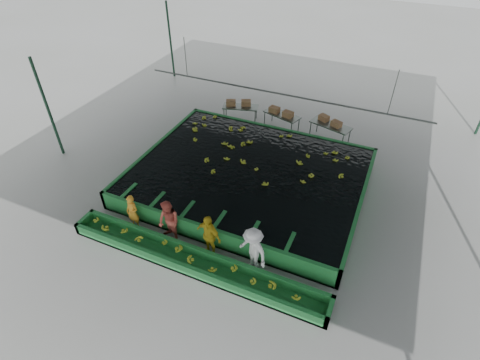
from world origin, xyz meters
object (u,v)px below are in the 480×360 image
at_px(box_stack_right, 330,123).
at_px(worker_d, 253,250).
at_px(worker_b, 169,222).
at_px(worker_c, 209,235).
at_px(worker_a, 133,212).
at_px(packing_table_right, 330,132).
at_px(flotation_tank, 249,177).
at_px(packing_table_mid, 281,122).
at_px(box_stack_mid, 281,114).
at_px(packing_table_left, 240,113).
at_px(sorting_trough, 193,262).
at_px(box_stack_left, 239,105).

bearing_deg(box_stack_right, worker_d, -92.31).
xyz_separation_m(worker_b, worker_c, (1.67, 0.00, -0.01)).
bearing_deg(box_stack_right, worker_a, -119.62).
bearing_deg(packing_table_right, worker_a, -120.29).
height_order(worker_c, box_stack_right, worker_c).
xyz_separation_m(flotation_tank, packing_table_right, (2.43, 5.23, 0.04)).
height_order(packing_table_mid, packing_table_right, packing_table_right).
distance_m(packing_table_right, box_stack_mid, 2.81).
height_order(worker_a, packing_table_mid, worker_a).
xyz_separation_m(worker_d, packing_table_left, (-4.73, 9.58, -0.50)).
xyz_separation_m(worker_c, packing_table_right, (2.20, 9.53, -0.44)).
xyz_separation_m(sorting_trough, box_stack_left, (-2.92, 10.45, 0.65)).
xyz_separation_m(packing_table_left, box_stack_mid, (2.44, -0.01, 0.48)).
relative_size(packing_table_left, packing_table_right, 0.93).
xyz_separation_m(packing_table_left, packing_table_right, (5.21, -0.05, 0.03)).
distance_m(worker_d, packing_table_right, 9.55).
relative_size(sorting_trough, worker_c, 5.40).
bearing_deg(box_stack_left, worker_a, -91.23).
bearing_deg(packing_table_mid, packing_table_right, -2.04).
height_order(flotation_tank, worker_c, worker_c).
relative_size(worker_a, worker_c, 0.84).
bearing_deg(worker_c, box_stack_mid, 106.76).
relative_size(sorting_trough, packing_table_mid, 4.91).
distance_m(worker_b, box_stack_mid, 9.63).
distance_m(worker_d, box_stack_left, 10.81).
bearing_deg(packing_table_mid, worker_c, -86.89).
bearing_deg(box_stack_left, packing_table_left, -25.70).
xyz_separation_m(sorting_trough, packing_table_right, (2.43, 10.33, 0.24)).
bearing_deg(box_stack_mid, box_stack_right, 1.20).
bearing_deg(worker_b, packing_table_right, 88.98).
relative_size(packing_table_left, box_stack_left, 1.42).
bearing_deg(packing_table_right, packing_table_mid, 177.96).
bearing_deg(sorting_trough, worker_b, 150.99).
relative_size(worker_c, worker_d, 0.98).
height_order(packing_table_mid, box_stack_mid, box_stack_mid).
height_order(flotation_tank, worker_d, worker_d).
relative_size(worker_b, box_stack_mid, 1.32).
distance_m(worker_b, worker_c, 1.67).
relative_size(flotation_tank, box_stack_right, 7.48).
distance_m(worker_d, box_stack_right, 9.63).
distance_m(flotation_tank, worker_b, 4.56).
bearing_deg(worker_d, packing_table_left, 140.37).
relative_size(flotation_tank, worker_b, 5.36).
bearing_deg(flotation_tank, box_stack_left, 118.64).
xyz_separation_m(worker_b, box_stack_right, (3.78, 9.63, 0.04)).
bearing_deg(flotation_tank, worker_a, -126.05).
height_order(packing_table_right, box_stack_right, box_stack_right).
height_order(packing_table_left, box_stack_right, box_stack_right).
bearing_deg(box_stack_left, packing_table_mid, -0.60).
xyz_separation_m(flotation_tank, worker_d, (1.95, -4.30, 0.50)).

